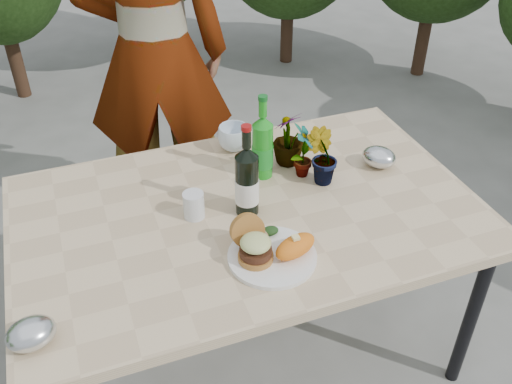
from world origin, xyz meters
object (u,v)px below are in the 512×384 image
object	(u,v)px
wine_bottle	(247,182)
patio_table	(248,222)
person	(154,55)
dinner_plate	(272,257)

from	to	relation	value
wine_bottle	patio_table	bearing A→B (deg)	44.98
patio_table	wine_bottle	xyz separation A→B (m)	(-0.01, -0.01, 0.18)
patio_table	person	xyz separation A→B (m)	(-0.10, 0.97, 0.25)
dinner_plate	wine_bottle	world-z (taller)	wine_bottle
patio_table	person	distance (m)	1.01
patio_table	person	size ratio (longest dim) A/B	0.85
wine_bottle	person	size ratio (longest dim) A/B	0.18
patio_table	person	bearing A→B (deg)	95.93
dinner_plate	patio_table	bearing A→B (deg)	87.13
patio_table	person	world-z (taller)	person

